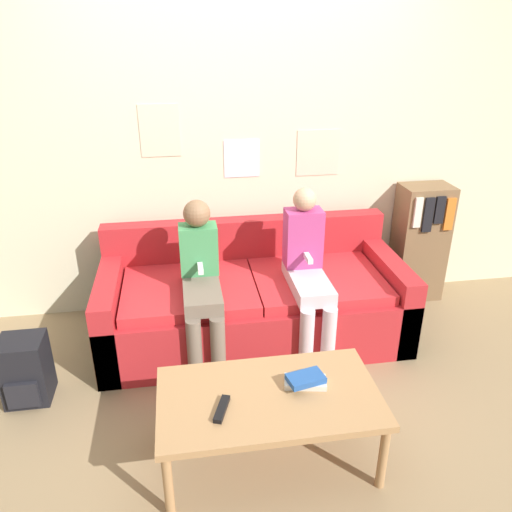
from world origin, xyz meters
TOP-DOWN VIEW (x-y plane):
  - ground_plane at (0.00, 0.00)m, footprint 10.00×10.00m
  - wall_back at (0.00, 1.10)m, footprint 8.00×0.06m
  - couch at (0.00, 0.56)m, footprint 2.04×0.89m
  - coffee_table at (-0.10, -0.57)m, footprint 1.07×0.60m
  - person_left at (-0.36, 0.35)m, footprint 0.24×0.60m
  - person_right at (0.32, 0.36)m, footprint 0.24×0.60m
  - tv_remote at (-0.33, -0.64)m, footprint 0.10×0.17m
  - book_stack at (0.09, -0.53)m, footprint 0.22×0.15m
  - bookshelf at (1.38, 0.92)m, footprint 0.38×0.29m
  - backpack at (-1.40, 0.09)m, footprint 0.25×0.26m

SIDE VIEW (x-z plane):
  - ground_plane at x=0.00m, z-range 0.00..0.00m
  - backpack at x=-1.40m, z-range 0.00..0.40m
  - couch at x=0.00m, z-range -0.11..0.64m
  - coffee_table at x=-0.10m, z-range 0.16..0.56m
  - tv_remote at x=-0.33m, z-range 0.40..0.42m
  - book_stack at x=0.09m, z-range 0.40..0.46m
  - bookshelf at x=1.38m, z-range 0.00..0.93m
  - person_left at x=-0.36m, z-range 0.06..1.10m
  - person_right at x=0.32m, z-range 0.05..1.14m
  - wall_back at x=0.00m, z-range 0.00..2.60m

